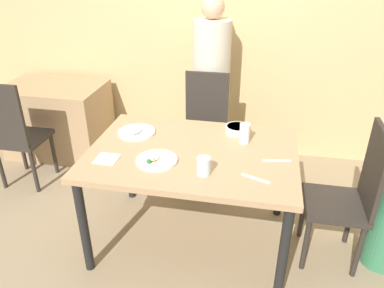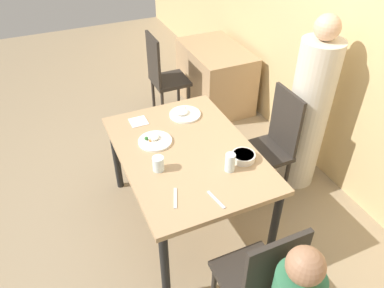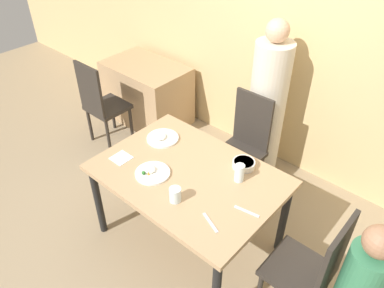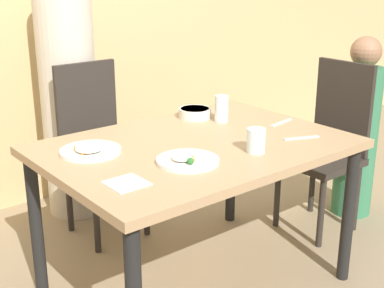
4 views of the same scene
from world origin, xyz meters
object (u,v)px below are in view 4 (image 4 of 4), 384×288
at_px(person_adult, 69,100).
at_px(person_child, 358,134).
at_px(chair_adult_spot, 98,146).
at_px(plate_rice_adult, 187,160).
at_px(chair_child_spot, 329,143).
at_px(glass_water_tall, 221,109).
at_px(bowl_curry, 195,113).

relative_size(person_adult, person_child, 1.41).
bearing_deg(person_child, chair_adult_spot, 149.47).
relative_size(chair_adult_spot, person_child, 0.88).
bearing_deg(person_adult, plate_rice_adult, -95.90).
distance_m(chair_child_spot, glass_water_tall, 0.79).
bearing_deg(plate_rice_adult, chair_child_spot, 9.49).
bearing_deg(bowl_curry, chair_child_spot, -22.14).
bearing_deg(plate_rice_adult, person_adult, 84.10).
distance_m(chair_adult_spot, person_child, 1.60).
bearing_deg(bowl_curry, person_child, -16.53).
relative_size(chair_child_spot, person_child, 0.88).
height_order(chair_adult_spot, person_child, person_child).
height_order(bowl_curry, plate_rice_adult, bowl_curry).
distance_m(chair_adult_spot, chair_child_spot, 1.36).
height_order(chair_child_spot, person_child, person_child).
bearing_deg(person_child, plate_rice_adult, -172.27).
xyz_separation_m(bowl_curry, glass_water_tall, (0.06, -0.14, 0.04)).
relative_size(person_child, glass_water_tall, 8.19).
xyz_separation_m(chair_child_spot, person_child, (0.29, 0.00, 0.00)).
bearing_deg(bowl_curry, chair_adult_spot, 122.90).
xyz_separation_m(chair_child_spot, bowl_curry, (-0.77, 0.31, 0.25)).
height_order(chair_child_spot, glass_water_tall, chair_child_spot).
relative_size(person_child, bowl_curry, 6.57).
relative_size(chair_child_spot, person_adult, 0.63).
relative_size(person_child, plate_rice_adult, 4.33).
height_order(person_child, bowl_curry, person_child).
bearing_deg(glass_water_tall, chair_adult_spot, 120.78).
height_order(plate_rice_adult, glass_water_tall, glass_water_tall).
bearing_deg(glass_water_tall, chair_child_spot, -13.34).
xyz_separation_m(bowl_curry, plate_rice_adult, (-0.46, -0.52, -0.01)).
distance_m(chair_child_spot, plate_rice_adult, 1.27).
bearing_deg(bowl_curry, person_adult, 111.19).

